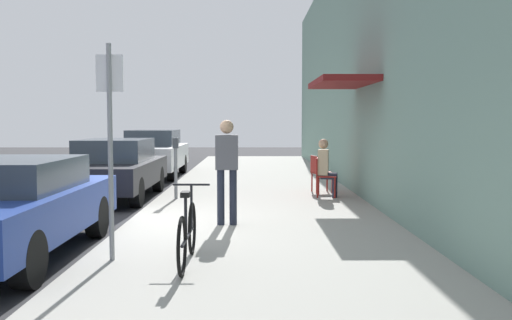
{
  "coord_description": "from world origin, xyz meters",
  "views": [
    {
      "loc": [
        2.09,
        -9.29,
        1.8
      ],
      "look_at": [
        2.2,
        4.1,
        0.89
      ],
      "focal_mm": 39.91,
      "sensor_mm": 36.0,
      "label": 1
    }
  ],
  "objects_px": {
    "parked_car_0": "(8,206)",
    "parked_car_1": "(114,168)",
    "seated_patron_0": "(326,166)",
    "pedestrian_standing": "(227,163)",
    "cafe_chair_1": "(319,171)",
    "parking_meter": "(176,164)",
    "bicycle_0": "(187,234)",
    "cafe_chair_0": "(323,174)",
    "parked_car_2": "(153,153)",
    "street_sign": "(110,135)"
  },
  "relations": [
    {
      "from": "bicycle_0",
      "to": "parking_meter",
      "type": "bearing_deg",
      "value": 98.91
    },
    {
      "from": "cafe_chair_0",
      "to": "seated_patron_0",
      "type": "relative_size",
      "value": 0.67
    },
    {
      "from": "parked_car_0",
      "to": "bicycle_0",
      "type": "distance_m",
      "value": 2.58
    },
    {
      "from": "parked_car_0",
      "to": "parking_meter",
      "type": "bearing_deg",
      "value": 72.26
    },
    {
      "from": "cafe_chair_0",
      "to": "cafe_chair_1",
      "type": "height_order",
      "value": "same"
    },
    {
      "from": "bicycle_0",
      "to": "cafe_chair_0",
      "type": "relative_size",
      "value": 1.97
    },
    {
      "from": "parked_car_0",
      "to": "parked_car_2",
      "type": "height_order",
      "value": "parked_car_2"
    },
    {
      "from": "parked_car_2",
      "to": "parked_car_1",
      "type": "bearing_deg",
      "value": -90.0
    },
    {
      "from": "bicycle_0",
      "to": "seated_patron_0",
      "type": "height_order",
      "value": "seated_patron_0"
    },
    {
      "from": "bicycle_0",
      "to": "cafe_chair_0",
      "type": "distance_m",
      "value": 6.41
    },
    {
      "from": "parked_car_1",
      "to": "parking_meter",
      "type": "distance_m",
      "value": 1.82
    },
    {
      "from": "parked_car_2",
      "to": "street_sign",
      "type": "bearing_deg",
      "value": -82.63
    },
    {
      "from": "street_sign",
      "to": "cafe_chair_0",
      "type": "relative_size",
      "value": 2.99
    },
    {
      "from": "parked_car_0",
      "to": "seated_patron_0",
      "type": "relative_size",
      "value": 3.41
    },
    {
      "from": "parked_car_2",
      "to": "bicycle_0",
      "type": "bearing_deg",
      "value": -78.34
    },
    {
      "from": "parking_meter",
      "to": "cafe_chair_0",
      "type": "xyz_separation_m",
      "value": [
        3.23,
        0.3,
        -0.26
      ]
    },
    {
      "from": "seated_patron_0",
      "to": "cafe_chair_1",
      "type": "relative_size",
      "value": 1.48
    },
    {
      "from": "street_sign",
      "to": "cafe_chair_1",
      "type": "bearing_deg",
      "value": 63.4
    },
    {
      "from": "parked_car_0",
      "to": "street_sign",
      "type": "height_order",
      "value": "street_sign"
    },
    {
      "from": "cafe_chair_0",
      "to": "cafe_chair_1",
      "type": "relative_size",
      "value": 1.0
    },
    {
      "from": "cafe_chair_0",
      "to": "pedestrian_standing",
      "type": "bearing_deg",
      "value": -120.25
    },
    {
      "from": "parked_car_2",
      "to": "cafe_chair_1",
      "type": "height_order",
      "value": "parked_car_2"
    },
    {
      "from": "pedestrian_standing",
      "to": "parked_car_0",
      "type": "bearing_deg",
      "value": -148.15
    },
    {
      "from": "parked_car_1",
      "to": "cafe_chair_1",
      "type": "xyz_separation_m",
      "value": [
        4.78,
        0.17,
        -0.09
      ]
    },
    {
      "from": "seated_patron_0",
      "to": "cafe_chair_0",
      "type": "bearing_deg",
      "value": 169.26
    },
    {
      "from": "parked_car_0",
      "to": "bicycle_0",
      "type": "relative_size",
      "value": 2.57
    },
    {
      "from": "cafe_chair_1",
      "to": "parked_car_1",
      "type": "bearing_deg",
      "value": -178.0
    },
    {
      "from": "parked_car_2",
      "to": "street_sign",
      "type": "height_order",
      "value": "street_sign"
    },
    {
      "from": "street_sign",
      "to": "pedestrian_standing",
      "type": "relative_size",
      "value": 1.53
    },
    {
      "from": "street_sign",
      "to": "pedestrian_standing",
      "type": "bearing_deg",
      "value": 61.05
    },
    {
      "from": "street_sign",
      "to": "bicycle_0",
      "type": "height_order",
      "value": "street_sign"
    },
    {
      "from": "parked_car_2",
      "to": "cafe_chair_1",
      "type": "relative_size",
      "value": 5.06
    },
    {
      "from": "parked_car_0",
      "to": "seated_patron_0",
      "type": "distance_m",
      "value": 7.06
    },
    {
      "from": "cafe_chair_0",
      "to": "pedestrian_standing",
      "type": "height_order",
      "value": "pedestrian_standing"
    },
    {
      "from": "bicycle_0",
      "to": "pedestrian_standing",
      "type": "height_order",
      "value": "pedestrian_standing"
    },
    {
      "from": "parked_car_0",
      "to": "parked_car_1",
      "type": "height_order",
      "value": "parked_car_1"
    },
    {
      "from": "seated_patron_0",
      "to": "street_sign",
      "type": "bearing_deg",
      "value": -120.22
    },
    {
      "from": "cafe_chair_1",
      "to": "pedestrian_standing",
      "type": "bearing_deg",
      "value": -115.26
    },
    {
      "from": "cafe_chair_0",
      "to": "seated_patron_0",
      "type": "xyz_separation_m",
      "value": [
        0.06,
        -0.01,
        0.19
      ]
    },
    {
      "from": "parked_car_0",
      "to": "cafe_chair_1",
      "type": "height_order",
      "value": "parked_car_0"
    },
    {
      "from": "cafe_chair_0",
      "to": "seated_patron_0",
      "type": "bearing_deg",
      "value": -10.74
    },
    {
      "from": "parked_car_2",
      "to": "cafe_chair_1",
      "type": "xyz_separation_m",
      "value": [
        4.78,
        -5.05,
        -0.15
      ]
    },
    {
      "from": "parking_meter",
      "to": "parked_car_2",
      "type": "bearing_deg",
      "value": 104.14
    },
    {
      "from": "pedestrian_standing",
      "to": "bicycle_0",
      "type": "bearing_deg",
      "value": -97.86
    },
    {
      "from": "parking_meter",
      "to": "street_sign",
      "type": "xyz_separation_m",
      "value": [
        -0.05,
        -5.45,
        0.75
      ]
    },
    {
      "from": "parked_car_0",
      "to": "cafe_chair_0",
      "type": "height_order",
      "value": "parked_car_0"
    },
    {
      "from": "seated_patron_0",
      "to": "pedestrian_standing",
      "type": "height_order",
      "value": "pedestrian_standing"
    },
    {
      "from": "parked_car_0",
      "to": "pedestrian_standing",
      "type": "relative_size",
      "value": 2.59
    },
    {
      "from": "parked_car_0",
      "to": "seated_patron_0",
      "type": "xyz_separation_m",
      "value": [
        4.84,
        5.13,
        0.13
      ]
    },
    {
      "from": "parked_car_2",
      "to": "street_sign",
      "type": "distance_m",
      "value": 11.73
    }
  ]
}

